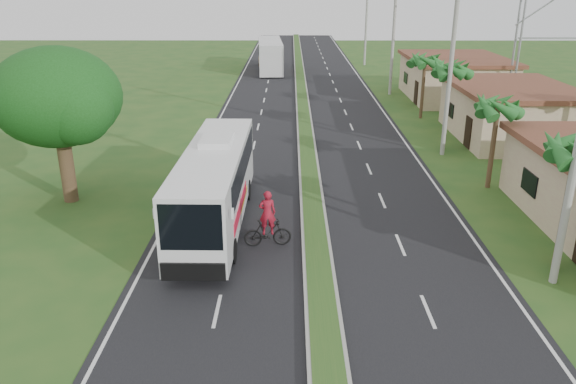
{
  "coord_description": "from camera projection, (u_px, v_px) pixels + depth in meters",
  "views": [
    {
      "loc": [
        -1.07,
        -16.0,
        10.29
      ],
      "look_at": [
        -1.17,
        6.46,
        1.8
      ],
      "focal_mm": 35.0,
      "sensor_mm": 36.0,
      "label": 1
    }
  ],
  "objects": [
    {
      "name": "palm_verge_c",
      "position": [
        451.0,
        70.0,
        34.52
      ],
      "size": [
        2.4,
        2.4,
        5.85
      ],
      "color": "#473321",
      "rests_on": "ground"
    },
    {
      "name": "shade_tree",
      "position": [
        55.0,
        100.0,
        26.24
      ],
      "size": [
        6.3,
        6.0,
        7.54
      ],
      "color": "#473321",
      "rests_on": "ground"
    },
    {
      "name": "utility_pole_b",
      "position": [
        452.0,
        53.0,
        33.19
      ],
      "size": [
        3.2,
        0.28,
        12.0
      ],
      "color": "gray",
      "rests_on": "ground"
    },
    {
      "name": "shop_far",
      "position": [
        454.0,
        78.0,
        51.53
      ],
      "size": [
        8.6,
        11.6,
        3.82
      ],
      "color": "tan",
      "rests_on": "ground"
    },
    {
      "name": "shop_mid",
      "position": [
        510.0,
        112.0,
        38.46
      ],
      "size": [
        7.6,
        10.6,
        3.67
      ],
      "color": "tan",
      "rests_on": "ground"
    },
    {
      "name": "utility_pole_c",
      "position": [
        394.0,
        33.0,
        52.1
      ],
      "size": [
        1.6,
        0.28,
        11.0
      ],
      "color": "gray",
      "rests_on": "ground"
    },
    {
      "name": "coach_bus_far",
      "position": [
        270.0,
        53.0,
        67.63
      ],
      "size": [
        3.41,
        12.46,
        3.59
      ],
      "rotation": [
        0.0,
        0.0,
        0.06
      ],
      "color": "silver",
      "rests_on": "ground"
    },
    {
      "name": "utility_pole_d",
      "position": [
        366.0,
        22.0,
        70.9
      ],
      "size": [
        1.6,
        0.28,
        10.5
      ],
      "color": "gray",
      "rests_on": "ground"
    },
    {
      "name": "lane_edge_right",
      "position": [
        407.0,
        146.0,
        37.28
      ],
      "size": [
        0.12,
        160.0,
        0.01
      ],
      "primitive_type": "cube",
      "color": "silver",
      "rests_on": "ground"
    },
    {
      "name": "road_asphalt",
      "position": [
        307.0,
        145.0,
        37.3
      ],
      "size": [
        14.0,
        160.0,
        0.02
      ],
      "primitive_type": "cube",
      "color": "black",
      "rests_on": "ground"
    },
    {
      "name": "ground",
      "position": [
        322.0,
        312.0,
        18.6
      ],
      "size": [
        180.0,
        180.0,
        0.0
      ],
      "primitive_type": "plane",
      "color": "#244E1C",
      "rests_on": "ground"
    },
    {
      "name": "lane_edge_left",
      "position": [
        206.0,
        145.0,
        37.34
      ],
      "size": [
        0.12,
        160.0,
        0.01
      ],
      "primitive_type": "cube",
      "color": "silver",
      "rests_on": "ground"
    },
    {
      "name": "coach_bus_main",
      "position": [
        215.0,
        181.0,
        24.6
      ],
      "size": [
        2.61,
        11.64,
        3.75
      ],
      "rotation": [
        0.0,
        0.0,
        -0.01
      ],
      "color": "white",
      "rests_on": "ground"
    },
    {
      "name": "palm_verge_b",
      "position": [
        498.0,
        106.0,
        28.24
      ],
      "size": [
        2.4,
        2.4,
        5.05
      ],
      "color": "#473321",
      "rests_on": "ground"
    },
    {
      "name": "palm_verge_d",
      "position": [
        425.0,
        60.0,
        43.14
      ],
      "size": [
        2.4,
        2.4,
        5.25
      ],
      "color": "#473321",
      "rests_on": "ground"
    },
    {
      "name": "median_strip",
      "position": [
        307.0,
        144.0,
        37.27
      ],
      "size": [
        1.2,
        160.0,
        0.18
      ],
      "color": "gray",
      "rests_on": "ground"
    },
    {
      "name": "motorcyclist",
      "position": [
        268.0,
        227.0,
        22.88
      ],
      "size": [
        2.01,
        0.77,
        2.43
      ],
      "rotation": [
        0.0,
        0.0,
        0.12
      ],
      "color": "black",
      "rests_on": "ground"
    }
  ]
}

